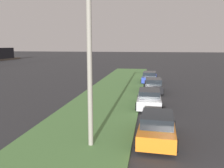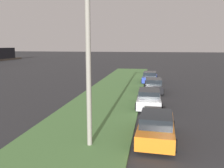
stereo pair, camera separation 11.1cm
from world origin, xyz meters
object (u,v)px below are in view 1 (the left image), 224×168
object	(u,v)px
parked_car_orange	(157,127)
parked_car_black	(153,85)
parked_car_blue	(150,77)
streetlight	(96,58)
parked_car_silver	(149,98)

from	to	relation	value
parked_car_orange	parked_car_black	size ratio (longest dim) A/B	1.01
parked_car_blue	streetlight	world-z (taller)	streetlight
parked_car_silver	streetlight	distance (m)	9.11
parked_car_black	parked_car_blue	bearing A→B (deg)	2.32
parked_car_black	parked_car_silver	bearing A→B (deg)	174.85
parked_car_orange	parked_car_silver	bearing A→B (deg)	6.86
parked_car_orange	streetlight	bearing A→B (deg)	120.65
parked_car_orange	streetlight	size ratio (longest dim) A/B	0.58
parked_car_orange	parked_car_silver	xyz separation A→B (m)	(6.46, 0.48, 0.00)
parked_car_orange	parked_car_black	world-z (taller)	same
parked_car_blue	streetlight	distance (m)	20.71
parked_car_blue	parked_car_orange	bearing A→B (deg)	-176.00
parked_car_black	parked_car_orange	bearing A→B (deg)	178.77
parked_car_silver	streetlight	xyz separation A→B (m)	(-7.99, 2.39, 3.67)
parked_car_orange	parked_car_silver	distance (m)	6.48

